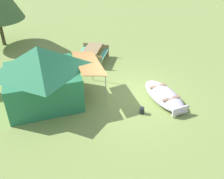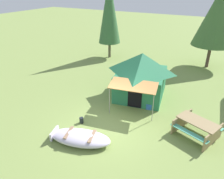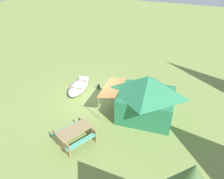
% 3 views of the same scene
% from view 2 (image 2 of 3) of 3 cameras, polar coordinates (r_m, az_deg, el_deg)
% --- Properties ---
extents(ground_plane, '(80.00, 80.00, 0.00)m').
position_cam_2_polar(ground_plane, '(10.36, -0.71, -9.90)').
color(ground_plane, olive).
extents(beached_rowboat, '(2.83, 1.76, 0.46)m').
position_cam_2_polar(beached_rowboat, '(9.47, -8.42, -12.46)').
color(beached_rowboat, silver).
rests_on(beached_rowboat, ground_plane).
extents(canvas_cabin_tent, '(3.36, 4.53, 2.63)m').
position_cam_2_polar(canvas_cabin_tent, '(12.58, 7.75, 3.95)').
color(canvas_cabin_tent, '#28784D').
rests_on(canvas_cabin_tent, ground_plane).
extents(picnic_table, '(2.14, 2.03, 0.78)m').
position_cam_2_polar(picnic_table, '(10.27, 21.57, -9.09)').
color(picnic_table, '#947C53').
rests_on(picnic_table, ground_plane).
extents(cooler_box, '(0.45, 0.62, 0.33)m').
position_cam_2_polar(cooler_box, '(11.93, 9.91, -4.01)').
color(cooler_box, blue).
rests_on(cooler_box, ground_plane).
extents(fuel_can, '(0.25, 0.25, 0.29)m').
position_cam_2_polar(fuel_can, '(10.67, -8.08, -8.04)').
color(fuel_can, black).
rests_on(fuel_can, ground_plane).
extents(pine_tree_back_left, '(1.88, 1.88, 6.76)m').
position_cam_2_polar(pine_tree_back_left, '(19.05, -0.71, 20.24)').
color(pine_tree_back_left, brown).
rests_on(pine_tree_back_left, ground_plane).
extents(pine_tree_far_center, '(3.03, 3.03, 5.96)m').
position_cam_2_polar(pine_tree_far_center, '(18.24, 25.95, 16.88)').
color(pine_tree_far_center, brown).
rests_on(pine_tree_far_center, ground_plane).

